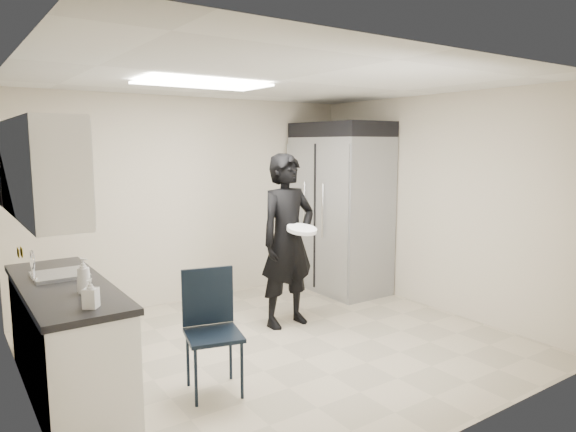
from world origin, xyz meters
TOP-DOWN VIEW (x-y plane):
  - floor at (0.00, 0.00)m, footprint 4.50×4.50m
  - ceiling at (0.00, 0.00)m, footprint 4.50×4.50m
  - back_wall at (0.00, 2.00)m, footprint 4.50×0.00m
  - left_wall at (-2.25, 0.00)m, footprint 0.00×4.00m
  - right_wall at (2.25, 0.00)m, footprint 0.00×4.00m
  - ceiling_panel at (-0.60, 0.40)m, footprint 1.20×0.60m
  - lower_counter at (-1.95, 0.20)m, footprint 0.60×1.90m
  - countertop at (-1.95, 0.20)m, footprint 0.64×1.95m
  - sink at (-1.93, 0.45)m, footprint 0.42×0.40m
  - faucet at (-2.13, 0.45)m, footprint 0.02×0.02m
  - upper_cabinets at (-2.08, 0.20)m, footprint 0.35×1.80m
  - towel_dispenser at (-2.14, 1.35)m, footprint 0.22×0.30m
  - notice_sticker_left at (-2.24, 0.10)m, footprint 0.00×0.12m
  - notice_sticker_right at (-2.24, 0.30)m, footprint 0.00×0.12m
  - commercial_fridge at (1.83, 1.27)m, footprint 0.80×1.35m
  - fridge_compressor at (1.83, 1.27)m, footprint 0.80×1.35m
  - folding_chair at (-0.98, -0.49)m, footprint 0.52×0.52m
  - man_tuxedo at (0.42, 0.49)m, footprint 0.72×0.50m
  - bucket_lid at (0.43, 0.24)m, footprint 0.34×0.34m
  - soap_bottle_a at (-1.88, -0.17)m, footprint 0.14×0.14m
  - soap_bottle_b at (-1.92, -0.56)m, footprint 0.13×0.13m

SIDE VIEW (x-z plane):
  - floor at x=0.00m, z-range 0.00..0.00m
  - lower_counter at x=-1.95m, z-range 0.00..0.86m
  - folding_chair at x=-0.98m, z-range 0.00..0.97m
  - sink at x=-1.93m, z-range 0.80..0.94m
  - countertop at x=-1.95m, z-range 0.86..0.91m
  - man_tuxedo at x=0.42m, z-range 0.00..1.91m
  - soap_bottle_b at x=-1.92m, z-range 0.91..1.11m
  - faucet at x=-2.13m, z-range 0.90..1.14m
  - soap_bottle_a at x=-1.88m, z-range 0.91..1.18m
  - commercial_fridge at x=1.83m, z-range 0.00..2.10m
  - bucket_lid at x=0.43m, z-range 1.10..1.14m
  - notice_sticker_right at x=-2.24m, z-range 1.15..1.21m
  - notice_sticker_left at x=-2.24m, z-range 1.19..1.25m
  - back_wall at x=0.00m, z-range -0.95..3.55m
  - left_wall at x=-2.25m, z-range -0.70..3.30m
  - right_wall at x=2.25m, z-range -0.70..3.30m
  - towel_dispenser at x=-2.14m, z-range 1.45..1.80m
  - upper_cabinets at x=-2.08m, z-range 1.45..2.20m
  - fridge_compressor at x=1.83m, z-range 2.10..2.30m
  - ceiling_panel at x=-0.60m, z-range 2.56..2.58m
  - ceiling at x=0.00m, z-range 2.60..2.60m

